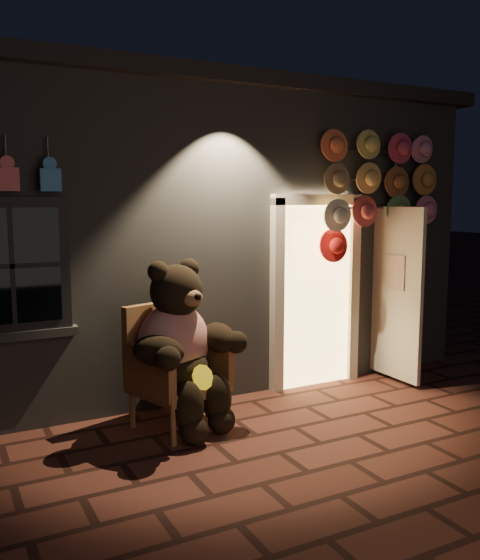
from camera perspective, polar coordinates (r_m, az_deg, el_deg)
ground at (r=5.24m, az=3.89°, el=-16.23°), size 60.00×60.00×0.00m
shop_building at (r=8.46m, az=-10.30°, el=4.92°), size 7.30×5.95×3.51m
wicker_armchair at (r=5.68m, az=-6.50°, el=-8.19°), size 0.96×0.91×1.15m
teddy_bear at (r=5.50m, az=-5.71°, el=-6.36°), size 1.09×1.01×1.58m
hat_rack at (r=7.07m, az=13.33°, el=8.72°), size 1.65×0.22×2.91m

